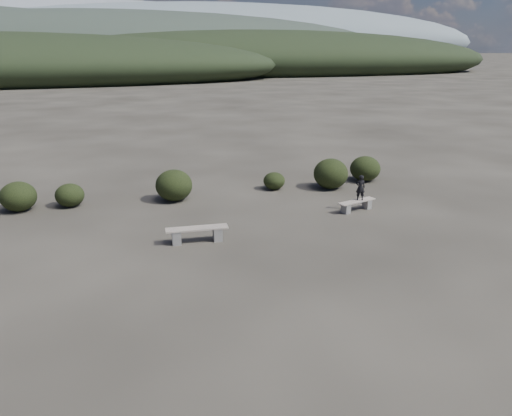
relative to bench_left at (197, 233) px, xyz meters
name	(u,v)px	position (x,y,z in m)	size (l,w,h in m)	color
ground	(297,291)	(1.81, -3.97, -0.29)	(1200.00, 1200.00, 0.00)	#292620
bench_left	(197,233)	(0.00, 0.00, 0.00)	(1.95, 0.52, 0.48)	slate
bench_right	(357,205)	(6.24, 1.43, -0.05)	(1.62, 0.77, 0.40)	slate
seated_person	(360,188)	(6.38, 1.46, 0.59)	(0.35, 0.23, 0.96)	black
shrub_a	(70,195)	(-3.99, 5.08, 0.15)	(1.08, 1.08, 0.89)	black
shrub_b	(174,185)	(-0.07, 4.72, 0.33)	(1.45, 1.45, 1.24)	black
shrub_c	(274,181)	(4.27, 5.16, 0.08)	(0.93, 0.93, 0.74)	black
shrub_d	(331,174)	(6.65, 4.62, 0.36)	(1.48, 1.48, 1.30)	black
shrub_e	(365,169)	(8.69, 5.34, 0.28)	(1.37, 1.37, 1.14)	black
shrub_f	(18,196)	(-5.78, 5.04, 0.26)	(1.31, 1.31, 1.11)	black
mountain_ridges	(94,40)	(-5.68, 335.09, 10.54)	(500.00, 400.00, 56.00)	black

